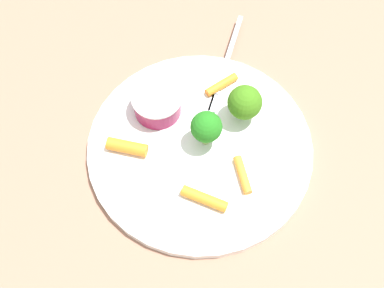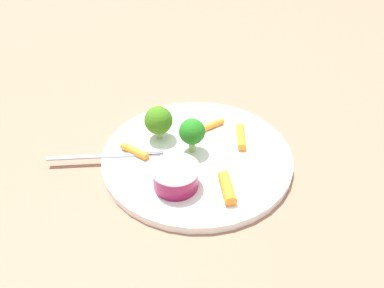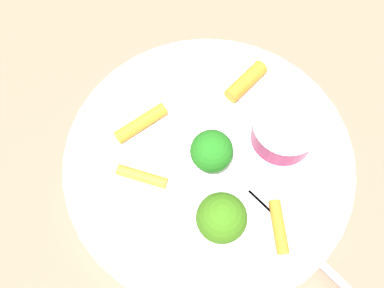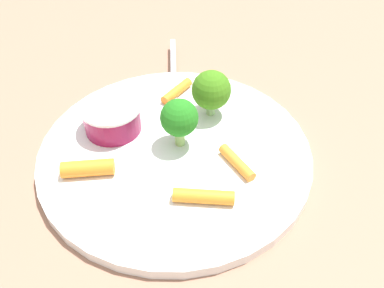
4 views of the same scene
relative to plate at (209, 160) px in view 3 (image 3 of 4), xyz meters
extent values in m
plane|color=#926752|center=(0.00, 0.00, -0.01)|extent=(2.40, 2.40, 0.00)
cylinder|color=white|center=(0.00, 0.00, 0.00)|extent=(0.28, 0.28, 0.01)
cylinder|color=maroon|center=(0.06, -0.04, 0.02)|extent=(0.06, 0.06, 0.03)
cylinder|color=silver|center=(0.06, -0.04, 0.04)|extent=(0.06, 0.06, 0.00)
cylinder|color=#8EBA75|center=(-0.04, -0.05, 0.01)|extent=(0.01, 0.01, 0.02)
sphere|color=#397117|center=(-0.04, -0.05, 0.04)|extent=(0.04, 0.04, 0.04)
cylinder|color=#8BB762|center=(-0.01, -0.01, 0.02)|extent=(0.01, 0.01, 0.02)
sphere|color=#20701B|center=(-0.01, -0.01, 0.04)|extent=(0.04, 0.04, 0.04)
cylinder|color=orange|center=(0.08, 0.03, 0.01)|extent=(0.05, 0.02, 0.02)
cylinder|color=orange|center=(-0.01, -0.09, 0.01)|extent=(0.04, 0.04, 0.01)
cylinder|color=orange|center=(-0.06, 0.03, 0.01)|extent=(0.03, 0.05, 0.01)
cylinder|color=orange|center=(-0.02, 0.07, 0.01)|extent=(0.06, 0.02, 0.01)
cube|color=#B2B6C4|center=(-0.01, -0.15, 0.01)|extent=(0.01, 0.14, 0.00)
cube|color=#B2B6C4|center=(-0.01, -0.06, 0.01)|extent=(0.00, 0.03, 0.00)
cube|color=#B2B6C4|center=(0.00, -0.06, 0.01)|extent=(0.00, 0.03, 0.00)
cube|color=#B2B6C4|center=(0.00, -0.06, 0.01)|extent=(0.00, 0.03, 0.00)
cube|color=#B2B6C4|center=(0.00, -0.06, 0.01)|extent=(0.00, 0.03, 0.00)
camera|label=1|loc=(-0.06, 0.27, 0.53)|focal=45.07mm
camera|label=2|loc=(0.40, -0.05, 0.34)|focal=33.59mm
camera|label=3|loc=(-0.13, -0.10, 0.40)|focal=41.66mm
camera|label=4|loc=(0.01, 0.30, 0.30)|focal=38.34mm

